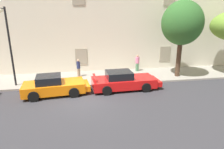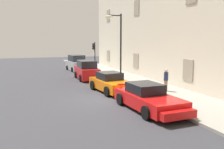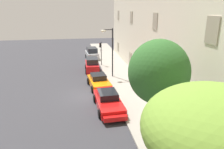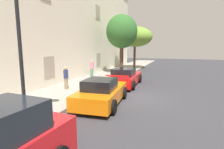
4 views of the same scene
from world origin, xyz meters
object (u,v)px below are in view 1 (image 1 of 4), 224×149
sportscar_yellow_flank (125,81)px  tree_midblock (182,23)px  street_lamp (6,33)px  pedestrian_strolling (79,68)px  sportscar_red_lead (56,86)px  pedestrian_admiring (137,63)px

sportscar_yellow_flank → tree_midblock: bearing=20.7°
sportscar_yellow_flank → tree_midblock: (5.22, 1.98, 4.08)m
street_lamp → pedestrian_strolling: (4.83, 1.87, -3.17)m
sportscar_red_lead → street_lamp: bearing=153.9°
street_lamp → pedestrian_admiring: size_ratio=3.59×
pedestrian_strolling → sportscar_yellow_flank: bearing=-43.3°
pedestrian_admiring → tree_midblock: bearing=-35.2°
tree_midblock → pedestrian_admiring: bearing=144.8°
pedestrian_strolling → sportscar_red_lead: bearing=-114.7°
tree_midblock → pedestrian_strolling: (-8.65, 1.26, -3.75)m
sportscar_red_lead → pedestrian_strolling: size_ratio=2.97×
sportscar_yellow_flank → pedestrian_admiring: (2.16, 4.13, 0.34)m
tree_midblock → sportscar_yellow_flank: bearing=-159.3°
sportscar_red_lead → pedestrian_admiring: (7.18, 4.35, 0.34)m
sportscar_red_lead → pedestrian_strolling: 3.81m
street_lamp → pedestrian_strolling: size_ratio=3.69×
sportscar_red_lead → tree_midblock: (10.24, 2.20, 4.08)m
sportscar_red_lead → pedestrian_admiring: size_ratio=2.90×
sportscar_red_lead → pedestrian_strolling: (1.59, 3.45, 0.34)m
sportscar_red_lead → sportscar_yellow_flank: sportscar_red_lead is taller
sportscar_yellow_flank → pedestrian_strolling: size_ratio=3.29×
pedestrian_admiring → pedestrian_strolling: size_ratio=1.03×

